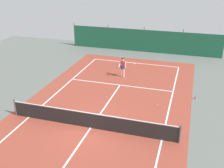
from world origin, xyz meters
TOP-DOWN VIEW (x-y plane):
  - ground_plane at (0.00, 0.00)m, footprint 36.00×36.00m
  - court_surface at (0.00, 0.00)m, footprint 11.02×26.60m
  - tennis_net at (0.00, 0.00)m, footprint 10.12×0.10m
  - back_fence at (-0.00, 16.39)m, footprint 16.30×0.98m
  - tennis_player at (-0.26, 8.13)m, footprint 0.80×0.69m
  - tennis_ball_near_player at (3.83, 7.12)m, footprint 0.07×0.07m
  - tennis_ball_midcourt at (3.29, 3.94)m, footprint 0.07×0.07m
  - tennis_ball_by_sideline at (-0.38, 4.10)m, footprint 0.07×0.07m
  - water_bottle at (5.73, 5.65)m, footprint 0.08×0.08m

SIDE VIEW (x-z plane):
  - ground_plane at x=0.00m, z-range 0.00..0.00m
  - court_surface at x=0.00m, z-range 0.00..0.01m
  - tennis_ball_near_player at x=3.83m, z-range 0.00..0.07m
  - tennis_ball_midcourt at x=3.29m, z-range 0.00..0.07m
  - tennis_ball_by_sideline at x=-0.38m, z-range 0.00..0.07m
  - water_bottle at x=5.73m, z-range 0.00..0.24m
  - tennis_net at x=0.00m, z-range -0.04..1.06m
  - back_fence at x=0.00m, z-range -0.68..2.02m
  - tennis_player at x=-0.26m, z-range 0.14..1.78m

